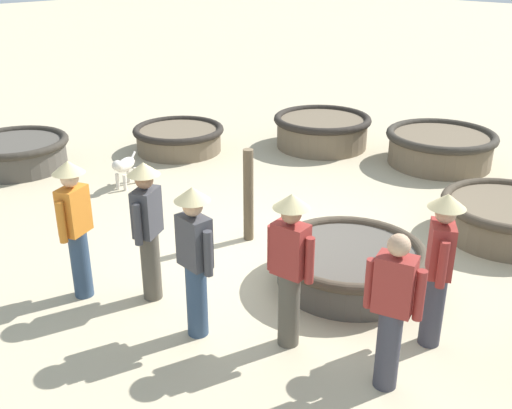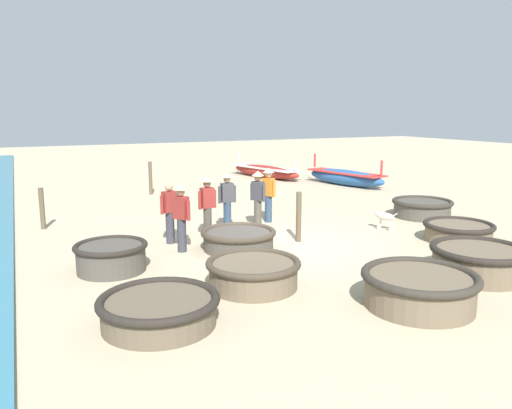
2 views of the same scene
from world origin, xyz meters
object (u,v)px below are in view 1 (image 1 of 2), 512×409
Objects in this scene: fisherman_by_coracle at (148,223)px; fisherman_standing_left at (392,309)px; mooring_post_shoreline at (248,195)px; coracle_upturned at (349,263)px; fisherman_with_hat at (75,221)px; coracle_nearest at (179,138)px; fisherman_standing_right at (195,253)px; coracle_far_right at (16,152)px; fisherman_crouching at (290,261)px; fisherman_hauling at (439,261)px; dog at (124,166)px; coracle_center at (440,146)px; coracle_front_left at (507,216)px; coracle_weathered at (322,130)px.

fisherman_standing_left is at bearing -168.09° from fisherman_by_coracle.
mooring_post_shoreline is at bearing -22.46° from fisherman_standing_left.
fisherman_with_hat is (2.05, 2.40, 0.69)m from coracle_upturned.
coracle_nearest is 1.08× the size of fisherman_standing_right.
mooring_post_shoreline is (1.20, -1.96, -0.30)m from fisherman_standing_right.
fisherman_crouching is at bearing 175.94° from coracle_far_right.
fisherman_crouching is at bearing 144.65° from mooring_post_shoreline.
mooring_post_shoreline is (3.03, -0.40, -0.30)m from fisherman_hauling.
coracle_upturned is 1.41× the size of mooring_post_shoreline.
dog is at bearing -24.70° from fisherman_standing_right.
fisherman_standing_right is at bearing 97.35° from coracle_center.
fisherman_standing_right is 1.00× the size of fisherman_hauling.
fisherman_hauling reaches higher than mooring_post_shoreline.
coracle_center is at bearing -94.10° from mooring_post_shoreline.
coracle_upturned is at bearing -16.82° from fisherman_hauling.
fisherman_with_hat is (2.34, 0.98, 0.00)m from fisherman_crouching.
coracle_nearest is at bearing 35.36° from coracle_center.
fisherman_by_coracle reaches higher than dog.
fisherman_hauling is 3.92m from fisherman_with_hat.
fisherman_crouching is at bearing 7.68° from fisherman_standing_left.
coracle_nearest is 0.97× the size of coracle_front_left.
fisherman_crouching is 5.10m from dog.
fisherman_standing_left is at bearing -159.90° from fisherman_standing_right.
fisherman_with_hat reaches higher than coracle_weathered.
fisherman_with_hat is at bearing 137.67° from dog.
coracle_weathered is 3.10× the size of dog.
coracle_center is at bearing -144.64° from coracle_nearest.
coracle_center reaches higher than coracle_nearest.
coracle_weathered is 6.68m from fisherman_hauling.
coracle_center is 1.22× the size of fisherman_by_coracle.
coracle_far_right is at bearing 45.89° from coracle_center.
fisherman_hauling is (-1.83, -1.56, 0.00)m from fisherman_standing_right.
mooring_post_shoreline is (0.28, -1.86, -0.30)m from fisherman_by_coracle.
fisherman_with_hat is at bearing 30.67° from fisherman_hauling.
coracle_nearest is 2.90m from coracle_weathered.
coracle_far_right is 7.86m from coracle_center.
fisherman_standing_left is at bearing -161.73° from fisherman_with_hat.
fisherman_by_coracle is 2.63× the size of dog.
coracle_far_right is 0.94× the size of coracle_center.
coracle_upturned is at bearing 161.81° from coracle_nearest.
fisherman_standing_right is at bearing 121.55° from mooring_post_shoreline.
dog is (4.60, 0.08, 0.10)m from coracle_upturned.
fisherman_crouching reaches higher than coracle_upturned.
fisherman_crouching is (-5.77, 3.22, 0.68)m from coracle_nearest.
coracle_weathered is at bearing -46.71° from fisherman_standing_left.
coracle_weathered is (-1.85, -2.23, 0.08)m from coracle_nearest.
coracle_center is at bearing -134.11° from coracle_far_right.
fisherman_with_hat is at bearing 129.27° from coracle_nearest.
fisherman_standing_right is 1.00× the size of fisherman_with_hat.
fisherman_standing_right reaches higher than coracle_center.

